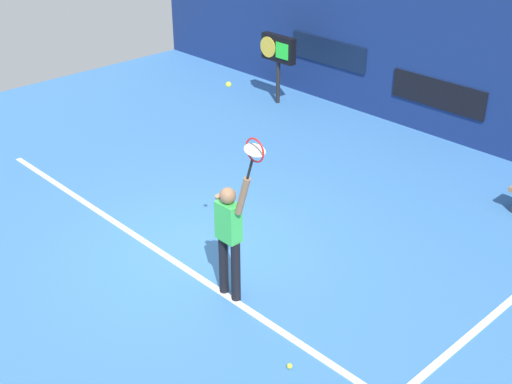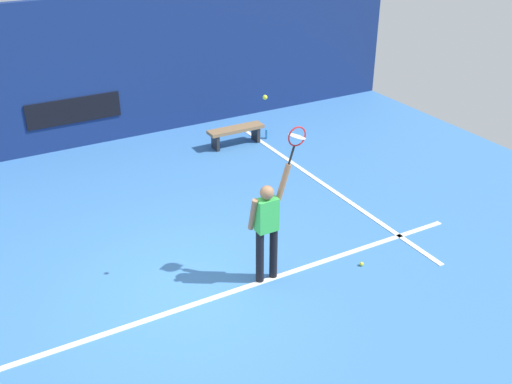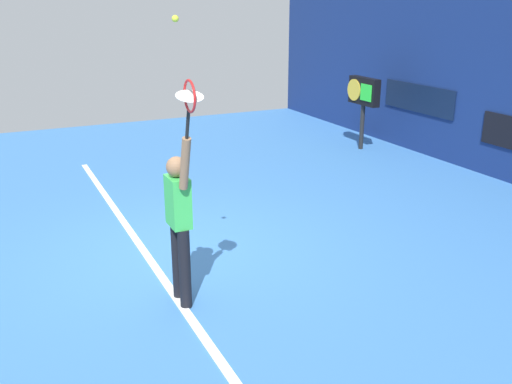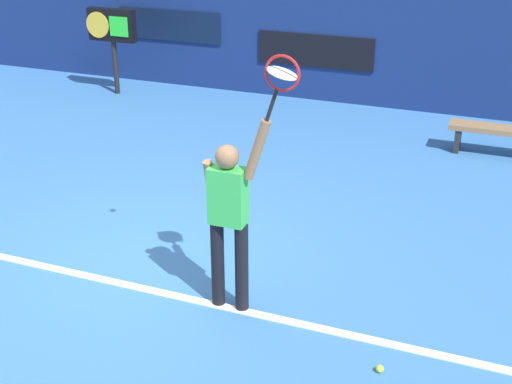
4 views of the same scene
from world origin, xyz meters
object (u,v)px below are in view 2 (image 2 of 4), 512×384
Objects in this scene: court_bench at (236,132)px; spare_ball at (362,264)px; tennis_player at (267,225)px; tennis_racket at (296,139)px; water_bottle at (267,134)px; tennis_ball at (265,97)px.

court_bench is 5.66m from spare_ball.
tennis_racket is (0.49, -0.00, 1.35)m from tennis_player.
court_bench reaches higher than water_bottle.
tennis_ball reaches higher than spare_ball.
tennis_ball reaches higher than tennis_racket.
tennis_ball is (-0.02, 0.06, 2.05)m from tennis_player.
water_bottle is (2.51, 5.17, -2.24)m from tennis_racket.
tennis_ball is at bearing -112.83° from court_bench.
court_bench reaches higher than spare_ball.
spare_ball is (1.09, -0.45, -2.32)m from tennis_racket.
water_bottle is 5.80m from spare_ball.
water_bottle is (0.87, 0.00, -0.22)m from court_bench.
water_bottle is (3.02, 5.11, -2.94)m from tennis_ball.
tennis_racket reaches higher than water_bottle.
tennis_racket reaches higher than tennis_player.
court_bench is 5.83× the size of water_bottle.
tennis_player is at bearing -71.61° from tennis_ball.
tennis_racket reaches higher than spare_ball.
tennis_ball reaches higher than water_bottle.
tennis_player is 2.05m from tennis_ball.
tennis_ball is 3.46m from spare_ball.
tennis_ball is 6.62m from water_bottle.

